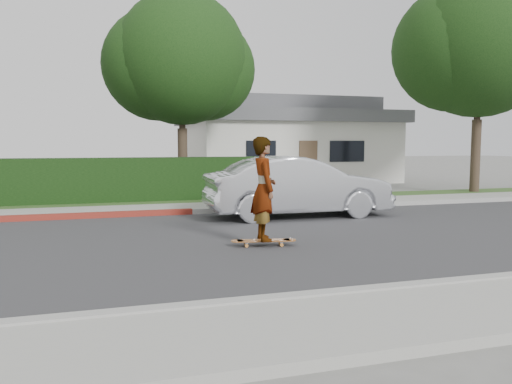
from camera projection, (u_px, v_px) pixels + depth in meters
The scene contains 14 objects.
ground at pixel (176, 245), 9.67m from camera, with size 120.00×120.00×0.00m, color slate.
road at pixel (176, 245), 9.67m from camera, with size 60.00×8.00×0.01m, color #2D2D30.
curb_near at pixel (225, 307), 5.76m from camera, with size 60.00×0.20×0.15m, color #9E9E99.
sidewalk_near at pixel (246, 337), 4.90m from camera, with size 60.00×1.60×0.12m, color gray.
curb_far at pixel (155, 213), 13.57m from camera, with size 60.00×0.20×0.15m, color #9E9E99.
sidewalk_far at pixel (152, 209), 14.43m from camera, with size 60.00×1.60×0.12m, color gray.
planting_strip at pixel (148, 203), 15.95m from camera, with size 60.00×1.60×0.10m, color #2D4C1E.
hedge at pixel (48, 182), 15.59m from camera, with size 15.00×1.00×1.50m, color black.
tree_center at pixel (180, 63), 18.38m from camera, with size 5.66×4.84×7.44m.
tree_right at pixel (476, 48), 19.11m from camera, with size 6.32×5.60×8.56m.
house at pixel (283, 141), 27.02m from camera, with size 10.60×8.60×4.30m.
skateboard at pixel (264, 241), 9.49m from camera, with size 1.27×0.48×0.12m.
skateboarder at pixel (264, 189), 9.39m from camera, with size 0.72×0.47×1.96m, color white.
car_silver at pixel (298, 187), 13.31m from camera, with size 1.71×4.91×1.62m, color silver.
Camera 1 is at (-1.28, -9.57, 1.95)m, focal length 35.00 mm.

